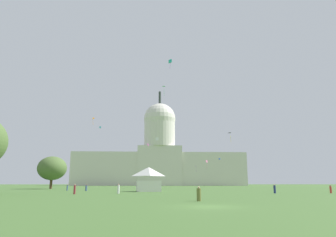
# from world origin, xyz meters

# --- Properties ---
(ground_plane) EXTENTS (800.00, 800.00, 0.00)m
(ground_plane) POSITION_xyz_m (0.00, 0.00, 0.00)
(ground_plane) COLOR #42662D
(capitol_building) EXTENTS (121.18, 23.06, 68.65)m
(capitol_building) POSITION_xyz_m (1.13, 199.20, 19.79)
(capitol_building) COLOR beige
(capitol_building) RESTS_ON ground_plane
(event_tent) EXTENTS (5.83, 6.19, 5.26)m
(event_tent) POSITION_xyz_m (-5.15, 44.55, 2.66)
(event_tent) COLOR white
(event_tent) RESTS_ON ground_plane
(tree_west_mid) EXTENTS (12.26, 12.64, 10.06)m
(tree_west_mid) POSITION_xyz_m (-35.75, 75.78, 6.35)
(tree_west_mid) COLOR #4C3823
(tree_west_mid) RESTS_ON ground_plane
(person_denim_back_center) EXTENTS (0.54, 0.54, 1.51)m
(person_denim_back_center) POSITION_xyz_m (-19.80, 50.76, 0.67)
(person_denim_back_center) COLOR #3D5684
(person_denim_back_center) RESTS_ON ground_plane
(person_tan_mid_left) EXTENTS (0.55, 0.55, 1.76)m
(person_tan_mid_left) POSITION_xyz_m (-5.00, 58.41, 0.81)
(person_tan_mid_left) COLOR tan
(person_tan_mid_left) RESTS_ON ground_plane
(person_denim_mid_center) EXTENTS (0.37, 0.37, 1.49)m
(person_denim_mid_center) POSITION_xyz_m (-25.34, 55.19, 0.69)
(person_denim_mid_center) COLOR #3D5684
(person_denim_mid_center) RESTS_ON ground_plane
(person_maroon_edge_east) EXTENTS (0.46, 0.46, 1.67)m
(person_maroon_edge_east) POSITION_xyz_m (-17.30, 28.81, 0.78)
(person_maroon_edge_east) COLOR maroon
(person_maroon_edge_east) RESTS_ON ground_plane
(person_olive_front_right) EXTENTS (0.63, 0.63, 1.51)m
(person_olive_front_right) POSITION_xyz_m (0.41, 7.70, 0.67)
(person_olive_front_right) COLOR olive
(person_olive_front_right) RESTS_ON ground_plane
(person_red_front_left) EXTENTS (0.49, 0.49, 1.49)m
(person_red_front_left) POSITION_xyz_m (28.08, 31.25, 0.69)
(person_red_front_left) COLOR red
(person_red_front_left) RESTS_ON ground_plane
(person_navy_mid_right) EXTENTS (0.52, 0.52, 1.62)m
(person_navy_mid_right) POSITION_xyz_m (17.66, 31.16, 0.74)
(person_navy_mid_right) COLOR navy
(person_navy_mid_right) RESTS_ON ground_plane
(person_white_near_tent) EXTENTS (0.44, 0.44, 1.69)m
(person_white_near_tent) POSITION_xyz_m (-10.37, 32.07, 0.77)
(person_white_near_tent) COLOR silver
(person_white_near_tent) RESTS_ON ground_plane
(kite_pink_low) EXTENTS (1.08, 0.67, 4.56)m
(kite_pink_low) POSITION_xyz_m (22.64, 128.23, 11.80)
(kite_pink_low) COLOR pink
(kite_turquoise_high) EXTENTS (1.35, 1.27, 3.90)m
(kite_turquoise_high) POSITION_xyz_m (2.22, 87.62, 47.67)
(kite_turquoise_high) COLOR teal
(kite_cyan_mid) EXTENTS (0.93, 0.97, 1.02)m
(kite_cyan_mid) POSITION_xyz_m (-31.74, 138.39, 30.56)
(kite_cyan_mid) COLOR #33BCDB
(kite_white_low) EXTENTS (0.93, 0.12, 0.93)m
(kite_white_low) POSITION_xyz_m (-2.93, 67.59, 14.76)
(kite_white_low) COLOR white
(kite_blue_low) EXTENTS (0.91, 0.91, 0.68)m
(kite_blue_low) POSITION_xyz_m (31.59, 140.13, 14.38)
(kite_blue_low) COLOR blue
(kite_violet_low) EXTENTS (1.00, 1.19, 3.76)m
(kite_violet_low) POSITION_xyz_m (24.57, 178.25, 12.02)
(kite_violet_low) COLOR purple
(kite_magenta_mid) EXTENTS (0.66, 0.81, 1.03)m
(kite_magenta_mid) POSITION_xyz_m (-6.22, 116.20, 18.83)
(kite_magenta_mid) COLOR #D1339E
(kite_green_high) EXTENTS (1.42, 1.08, 3.85)m
(kite_green_high) POSITION_xyz_m (0.38, 100.31, 40.77)
(kite_green_high) COLOR green
(kite_orange_mid) EXTENTS (0.97, 0.52, 3.87)m
(kite_orange_mid) POSITION_xyz_m (-34.96, 135.16, 34.22)
(kite_orange_mid) COLOR orange
(kite_black_mid) EXTENTS (1.18, 1.33, 3.02)m
(kite_black_mid) POSITION_xyz_m (22.29, 78.75, 18.00)
(kite_black_mid) COLOR black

